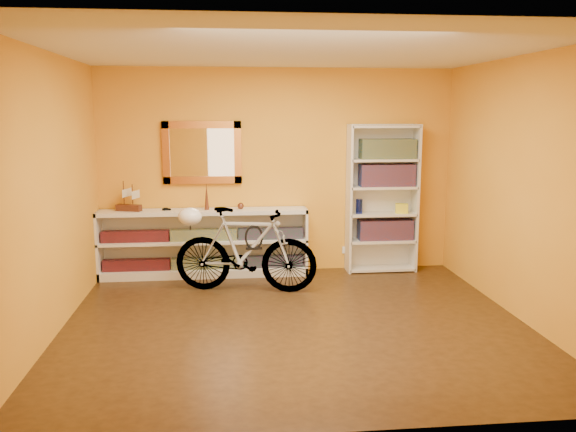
{
  "coord_description": "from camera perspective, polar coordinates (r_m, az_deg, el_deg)",
  "views": [
    {
      "loc": [
        -0.63,
        -5.42,
        2.04
      ],
      "look_at": [
        0.0,
        0.7,
        0.95
      ],
      "focal_mm": 36.36,
      "sensor_mm": 36.0,
      "label": 1
    }
  ],
  "objects": [
    {
      "name": "model_ship",
      "position": [
        7.4,
        -15.36,
        1.89
      ],
      "size": [
        0.33,
        0.21,
        0.37
      ],
      "primitive_type": null,
      "rotation": [
        0.0,
        0.0,
        -0.33
      ],
      "color": "#3F1D11",
      "rests_on": "console_unit"
    },
    {
      "name": "cd_row_lower",
      "position": [
        7.46,
        -8.17,
        -4.57
      ],
      "size": [
        2.5,
        0.13,
        0.14
      ],
      "primitive_type": "cube",
      "color": "black",
      "rests_on": "console_unit"
    },
    {
      "name": "bronze_ornament",
      "position": [
        7.31,
        -7.96,
        1.91
      ],
      "size": [
        0.06,
        0.06,
        0.33
      ],
      "primitive_type": "cone",
      "color": "brown",
      "rests_on": "console_unit"
    },
    {
      "name": "console_unit",
      "position": [
        7.42,
        -8.21,
        -2.63
      ],
      "size": [
        2.6,
        0.35,
        0.85
      ],
      "primitive_type": null,
      "color": "silver",
      "rests_on": "floor"
    },
    {
      "name": "back_wall",
      "position": [
        7.49,
        -1.03,
        4.38
      ],
      "size": [
        4.5,
        0.01,
        2.6
      ],
      "primitive_type": "cube",
      "color": "orange",
      "rests_on": "ground"
    },
    {
      "name": "right_wall",
      "position": [
        6.18,
        22.01,
        2.44
      ],
      "size": [
        0.01,
        4.0,
        2.6
      ],
      "primitive_type": "cube",
      "color": "orange",
      "rests_on": "ground"
    },
    {
      "name": "left_wall",
      "position": [
        5.7,
        -22.39,
        1.83
      ],
      "size": [
        0.01,
        4.0,
        2.6
      ],
      "primitive_type": "cube",
      "color": "orange",
      "rests_on": "ground"
    },
    {
      "name": "cd_row_upper",
      "position": [
        7.37,
        -8.24,
        -1.83
      ],
      "size": [
        2.5,
        0.13,
        0.14
      ],
      "primitive_type": "cube",
      "color": "navy",
      "rests_on": "console_unit"
    },
    {
      "name": "bicycle",
      "position": [
        6.71,
        -4.17,
        -3.31
      ],
      "size": [
        0.76,
        1.73,
        0.99
      ],
      "primitive_type": "imported",
      "rotation": [
        0.0,
        0.0,
        1.37
      ],
      "color": "silver",
      "rests_on": "floor"
    },
    {
      "name": "decorative_orb",
      "position": [
        7.32,
        -4.65,
        0.99
      ],
      "size": [
        0.08,
        0.08,
        0.08
      ],
      "primitive_type": "sphere",
      "color": "brown",
      "rests_on": "console_unit"
    },
    {
      "name": "yellow_bag",
      "position": [
        7.65,
        11.06,
        0.73
      ],
      "size": [
        0.18,
        0.14,
        0.12
      ],
      "primitive_type": "cube",
      "rotation": [
        0.0,
        0.0,
        -0.25
      ],
      "color": "yellow",
      "rests_on": "bookcase"
    },
    {
      "name": "book_row_a",
      "position": [
        7.68,
        9.47,
        -1.31
      ],
      "size": [
        0.7,
        0.22,
        0.26
      ],
      "primitive_type": "cube",
      "color": "maroon",
      "rests_on": "bookcase"
    },
    {
      "name": "floor",
      "position": [
        5.82,
        0.72,
        -10.51
      ],
      "size": [
        4.5,
        4.0,
        0.01
      ],
      "primitive_type": "cube",
      "color": "black",
      "rests_on": "ground"
    },
    {
      "name": "gilt_mirror",
      "position": [
        7.4,
        -8.4,
        6.15
      ],
      "size": [
        0.98,
        0.06,
        0.78
      ],
      "primitive_type": "cube",
      "color": "#9A541C",
      "rests_on": "back_wall"
    },
    {
      "name": "bookcase",
      "position": [
        7.6,
        9.2,
        1.68
      ],
      "size": [
        0.9,
        0.3,
        1.9
      ],
      "primitive_type": null,
      "color": "silver",
      "rests_on": "floor"
    },
    {
      "name": "book_row_b",
      "position": [
        7.57,
        9.63,
        3.96
      ],
      "size": [
        0.7,
        0.22,
        0.28
      ],
      "primitive_type": "cube",
      "color": "maroon",
      "rests_on": "bookcase"
    },
    {
      "name": "u_lock",
      "position": [
        6.66,
        -3.35,
        -2.09
      ],
      "size": [
        0.21,
        0.02,
        0.21
      ],
      "primitive_type": "torus",
      "rotation": [
        1.57,
        0.0,
        0.0
      ],
      "color": "black",
      "rests_on": "bicycle"
    },
    {
      "name": "ceiling",
      "position": [
        5.48,
        0.78,
        15.97
      ],
      "size": [
        4.5,
        4.0,
        0.01
      ],
      "primitive_type": "cube",
      "color": "silver",
      "rests_on": "ground"
    },
    {
      "name": "book_row_c",
      "position": [
        7.55,
        9.7,
        6.49
      ],
      "size": [
        0.7,
        0.22,
        0.25
      ],
      "primitive_type": "cube",
      "color": "navy",
      "rests_on": "bookcase"
    },
    {
      "name": "helmet",
      "position": [
        6.77,
        -9.56,
        -0.06
      ],
      "size": [
        0.28,
        0.26,
        0.21
      ],
      "primitive_type": "ellipsoid",
      "color": "white",
      "rests_on": "bicycle"
    },
    {
      "name": "red_tin",
      "position": [
        7.51,
        7.79,
        6.33
      ],
      "size": [
        0.19,
        0.19,
        0.2
      ],
      "primitive_type": "cube",
      "rotation": [
        0.0,
        0.0,
        0.29
      ],
      "color": "maroon",
      "rests_on": "bookcase"
    },
    {
      "name": "wall_socket",
      "position": [
        7.77,
        5.65,
        -3.32
      ],
      "size": [
        0.09,
        0.02,
        0.09
      ],
      "primitive_type": "cube",
      "color": "silver",
      "rests_on": "back_wall"
    },
    {
      "name": "toy_car",
      "position": [
        7.37,
        -11.79,
        0.55
      ],
      "size": [
        0.0,
        0.0,
        0.0
      ],
      "primitive_type": "imported",
      "rotation": [
        0.0,
        0.0,
        1.71
      ],
      "color": "black",
      "rests_on": "console_unit"
    },
    {
      "name": "travel_mug",
      "position": [
        7.52,
        6.98,
        0.94
      ],
      "size": [
        0.08,
        0.08,
        0.19
      ],
      "primitive_type": "cylinder",
      "color": "navy",
      "rests_on": "bookcase"
    }
  ]
}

